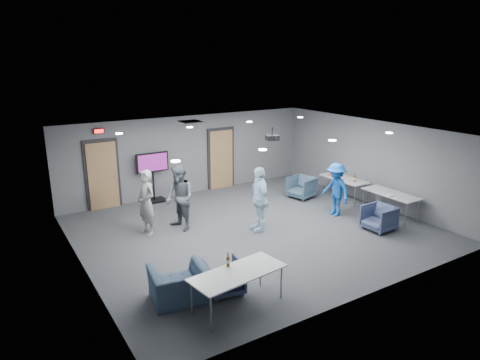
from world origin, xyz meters
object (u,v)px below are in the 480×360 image
table_right_a (344,180)px  table_right_b (391,195)px  person_c (259,199)px  person_d (336,189)px  bottle_right (355,179)px  person_a (146,203)px  table_front_left (238,274)px  chair_front_b (179,285)px  person_b (180,198)px  chair_right_a (302,187)px  bottle_front (228,261)px  chair_right_c (379,218)px  chair_front_a (224,277)px  projector (272,137)px  tv_stand (153,174)px

table_right_a → table_right_b: bearing=-180.0°
person_c → person_d: (2.59, -0.23, -0.09)m
table_right_a → bottle_right: bearing=179.2°
person_a → table_front_left: size_ratio=0.92×
chair_front_b → table_right_b: table_right_b is taller
chair_front_b → bottle_right: size_ratio=3.91×
person_c → person_d: person_c is taller
person_b → chair_right_a: person_b is taller
chair_right_a → table_right_b: table_right_b is taller
table_right_a → bottle_front: bearing=117.5°
bottle_front → chair_right_c: bearing=9.5°
table_right_a → person_a: bearing=84.4°
chair_right_a → chair_front_a: size_ratio=1.08×
person_b → chair_front_a: (-0.63, -3.49, -0.57)m
person_d → chair_right_c: person_d is taller
table_right_a → table_front_left: 7.32m
bottle_right → person_c: bearing=-176.2°
person_d → bottle_right: bearing=113.5°
person_c → projector: bearing=138.0°
person_c → projector: size_ratio=4.29×
person_a → table_right_a: person_a is taller
person_a → table_right_a: (6.58, -0.65, -0.20)m
chair_front_a → tv_stand: (0.87, 6.15, 0.59)m
person_c → bottle_front: size_ratio=6.29×
person_a → bottle_front: 3.98m
table_front_left → chair_front_b: bearing=131.1°
bottle_right → tv_stand: tv_stand is taller
person_b → chair_front_b: (-1.53, -3.33, -0.56)m
person_d → table_front_left: 5.73m
chair_front_b → table_right_b: (7.23, 0.96, 0.33)m
person_c → person_a: bearing=-104.9°
chair_front_a → table_right_b: bearing=-160.5°
chair_right_c → bottle_right: bearing=149.4°
person_d → bottle_right: person_d is taller
bottle_right → table_right_a: bearing=89.2°
tv_stand → person_c: bearing=-67.9°
chair_front_b → table_right_a: bearing=-149.7°
bottle_front → bottle_right: (6.39, 2.87, -0.00)m
chair_front_a → person_a: bearing=-76.7°
person_c → tv_stand: bearing=-145.9°
person_a → table_right_a: 6.61m
projector → tv_stand: bearing=144.0°
chair_right_c → tv_stand: tv_stand is taller
bottle_front → table_right_a: bearing=27.5°
table_right_a → tv_stand: 6.29m
projector → chair_front_a: bearing=-120.8°
table_right_a → bottle_right: 0.48m
person_c → chair_right_c: (2.79, -1.73, -0.54)m
chair_right_c → bottle_right: bottle_right is taller
chair_right_c → chair_front_a: size_ratio=1.04×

